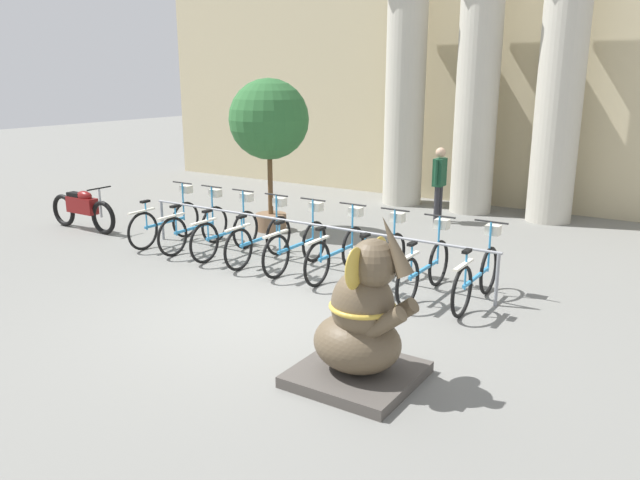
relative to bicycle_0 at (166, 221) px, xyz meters
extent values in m
plane|color=slate|center=(3.80, -1.82, -0.42)|extent=(60.00, 60.00, 0.00)
cube|color=#C6B78E|center=(3.80, 6.78, 2.58)|extent=(20.00, 0.20, 6.00)
cylinder|color=#BCB7A8|center=(2.05, 5.78, 2.08)|extent=(0.93, 0.93, 5.00)
cylinder|color=#BCB7A8|center=(3.80, 5.78, 2.08)|extent=(0.93, 0.93, 5.00)
cylinder|color=#BCB7A8|center=(5.54, 5.78, 2.08)|extent=(0.93, 0.93, 5.00)
cylinder|color=gray|center=(-0.25, 0.13, -0.04)|extent=(0.05, 0.05, 0.75)
cylinder|color=gray|center=(6.21, 0.13, -0.04)|extent=(0.05, 0.05, 0.75)
cylinder|color=gray|center=(2.98, 0.13, 0.33)|extent=(6.56, 0.04, 0.04)
torus|color=black|center=(0.00, 0.50, -0.07)|extent=(0.05, 0.70, 0.70)
torus|color=black|center=(0.00, -0.57, -0.07)|extent=(0.05, 0.70, 0.70)
cube|color=#338CC6|center=(0.00, -0.04, -0.02)|extent=(0.04, 0.97, 0.04)
cube|color=silver|center=(0.00, -0.57, 0.30)|extent=(0.06, 0.58, 0.03)
cylinder|color=#338CC6|center=(0.00, -0.47, 0.18)|extent=(0.03, 0.03, 0.50)
cube|color=black|center=(0.00, -0.47, 0.45)|extent=(0.08, 0.18, 0.04)
cylinder|color=#338CC6|center=(0.00, 0.46, 0.30)|extent=(0.03, 0.03, 0.73)
cylinder|color=black|center=(0.00, 0.46, 0.66)|extent=(0.48, 0.03, 0.03)
cube|color=silver|center=(0.00, 0.56, 0.52)|extent=(0.20, 0.16, 0.14)
torus|color=black|center=(0.75, 0.50, -0.07)|extent=(0.05, 0.70, 0.70)
torus|color=black|center=(0.75, -0.57, -0.07)|extent=(0.05, 0.70, 0.70)
cube|color=#338CC6|center=(0.75, -0.04, -0.02)|extent=(0.04, 0.97, 0.04)
cube|color=silver|center=(0.75, -0.57, 0.30)|extent=(0.06, 0.58, 0.03)
cylinder|color=#338CC6|center=(0.75, -0.47, 0.18)|extent=(0.03, 0.03, 0.50)
cube|color=black|center=(0.75, -0.47, 0.45)|extent=(0.08, 0.18, 0.04)
cylinder|color=#338CC6|center=(0.75, 0.46, 0.30)|extent=(0.03, 0.03, 0.73)
cylinder|color=black|center=(0.75, 0.46, 0.66)|extent=(0.48, 0.03, 0.03)
cube|color=silver|center=(0.75, 0.56, 0.52)|extent=(0.20, 0.16, 0.14)
torus|color=black|center=(1.49, 0.50, -0.07)|extent=(0.05, 0.70, 0.70)
torus|color=black|center=(1.49, -0.57, -0.07)|extent=(0.05, 0.70, 0.70)
cube|color=#338CC6|center=(1.49, -0.03, -0.02)|extent=(0.04, 0.97, 0.04)
cube|color=silver|center=(1.49, -0.57, 0.30)|extent=(0.06, 0.58, 0.03)
cylinder|color=#338CC6|center=(1.49, -0.47, 0.18)|extent=(0.03, 0.03, 0.50)
cube|color=black|center=(1.49, -0.47, 0.45)|extent=(0.08, 0.18, 0.04)
cylinder|color=#338CC6|center=(1.49, 0.46, 0.30)|extent=(0.03, 0.03, 0.73)
cylinder|color=black|center=(1.49, 0.46, 0.66)|extent=(0.48, 0.03, 0.03)
cube|color=silver|center=(1.49, 0.56, 0.52)|extent=(0.20, 0.16, 0.14)
torus|color=black|center=(2.24, 0.49, -0.07)|extent=(0.05, 0.70, 0.70)
torus|color=black|center=(2.24, -0.58, -0.07)|extent=(0.05, 0.70, 0.70)
cube|color=#338CC6|center=(2.24, -0.04, -0.02)|extent=(0.04, 0.97, 0.04)
cube|color=silver|center=(2.24, -0.58, 0.30)|extent=(0.06, 0.58, 0.03)
cylinder|color=#338CC6|center=(2.24, -0.48, 0.18)|extent=(0.03, 0.03, 0.50)
cube|color=black|center=(2.24, -0.48, 0.45)|extent=(0.08, 0.18, 0.04)
cylinder|color=#338CC6|center=(2.24, 0.45, 0.30)|extent=(0.03, 0.03, 0.73)
cylinder|color=black|center=(2.24, 0.45, 0.66)|extent=(0.48, 0.03, 0.03)
cube|color=silver|center=(2.24, 0.55, 0.52)|extent=(0.20, 0.16, 0.14)
torus|color=black|center=(2.98, 0.50, -0.07)|extent=(0.05, 0.70, 0.70)
torus|color=black|center=(2.98, -0.57, -0.07)|extent=(0.05, 0.70, 0.70)
cube|color=#338CC6|center=(2.98, -0.03, -0.02)|extent=(0.04, 0.97, 0.04)
cube|color=silver|center=(2.98, -0.57, 0.30)|extent=(0.06, 0.58, 0.03)
cylinder|color=#338CC6|center=(2.98, -0.47, 0.18)|extent=(0.03, 0.03, 0.50)
cube|color=black|center=(2.98, -0.47, 0.45)|extent=(0.08, 0.18, 0.04)
cylinder|color=#338CC6|center=(2.98, 0.46, 0.30)|extent=(0.03, 0.03, 0.73)
cylinder|color=black|center=(2.98, 0.46, 0.66)|extent=(0.48, 0.03, 0.03)
cube|color=silver|center=(2.98, 0.56, 0.52)|extent=(0.20, 0.16, 0.14)
torus|color=black|center=(3.73, 0.53, -0.07)|extent=(0.05, 0.70, 0.70)
torus|color=black|center=(3.73, -0.54, -0.07)|extent=(0.05, 0.70, 0.70)
cube|color=#338CC6|center=(3.73, -0.01, -0.02)|extent=(0.04, 0.97, 0.04)
cube|color=silver|center=(3.73, -0.54, 0.30)|extent=(0.06, 0.58, 0.03)
cylinder|color=#338CC6|center=(3.73, -0.44, 0.18)|extent=(0.03, 0.03, 0.50)
cube|color=black|center=(3.73, -0.44, 0.45)|extent=(0.08, 0.18, 0.04)
cylinder|color=#338CC6|center=(3.73, 0.49, 0.30)|extent=(0.03, 0.03, 0.73)
cylinder|color=black|center=(3.73, 0.49, 0.66)|extent=(0.48, 0.03, 0.03)
cube|color=silver|center=(3.73, 0.59, 0.52)|extent=(0.20, 0.16, 0.14)
torus|color=black|center=(4.47, 0.53, -0.07)|extent=(0.05, 0.70, 0.70)
torus|color=black|center=(4.47, -0.54, -0.07)|extent=(0.05, 0.70, 0.70)
cube|color=#338CC6|center=(4.47, -0.01, -0.02)|extent=(0.04, 0.97, 0.04)
cube|color=silver|center=(4.47, -0.54, 0.30)|extent=(0.06, 0.58, 0.03)
cylinder|color=#338CC6|center=(4.47, -0.44, 0.18)|extent=(0.03, 0.03, 0.50)
cube|color=black|center=(4.47, -0.44, 0.45)|extent=(0.08, 0.18, 0.04)
cylinder|color=#338CC6|center=(4.47, 0.49, 0.30)|extent=(0.03, 0.03, 0.73)
cylinder|color=black|center=(4.47, 0.49, 0.66)|extent=(0.48, 0.03, 0.03)
cube|color=silver|center=(4.47, 0.59, 0.52)|extent=(0.20, 0.16, 0.14)
torus|color=black|center=(5.22, 0.49, -0.07)|extent=(0.05, 0.70, 0.70)
torus|color=black|center=(5.22, -0.58, -0.07)|extent=(0.05, 0.70, 0.70)
cube|color=#338CC6|center=(5.22, -0.05, -0.02)|extent=(0.04, 0.97, 0.04)
cube|color=silver|center=(5.22, -0.58, 0.30)|extent=(0.06, 0.58, 0.03)
cylinder|color=#338CC6|center=(5.22, -0.48, 0.18)|extent=(0.03, 0.03, 0.50)
cube|color=black|center=(5.22, -0.48, 0.45)|extent=(0.08, 0.18, 0.04)
cylinder|color=#338CC6|center=(5.22, 0.45, 0.30)|extent=(0.03, 0.03, 0.73)
cylinder|color=black|center=(5.22, 0.45, 0.66)|extent=(0.48, 0.03, 0.03)
cube|color=silver|center=(5.22, 0.55, 0.52)|extent=(0.20, 0.16, 0.14)
torus|color=black|center=(5.96, 0.54, -0.07)|extent=(0.05, 0.70, 0.70)
torus|color=black|center=(5.96, -0.53, -0.07)|extent=(0.05, 0.70, 0.70)
cube|color=#338CC6|center=(5.96, 0.01, -0.02)|extent=(0.04, 0.97, 0.04)
cube|color=silver|center=(5.96, -0.53, 0.30)|extent=(0.06, 0.58, 0.03)
cylinder|color=#338CC6|center=(5.96, -0.43, 0.18)|extent=(0.03, 0.03, 0.50)
cube|color=black|center=(5.96, -0.43, 0.45)|extent=(0.08, 0.18, 0.04)
cylinder|color=#338CC6|center=(5.96, 0.50, 0.30)|extent=(0.03, 0.03, 0.73)
cylinder|color=black|center=(5.96, 0.50, 0.66)|extent=(0.48, 0.03, 0.03)
cube|color=silver|center=(5.96, 0.60, 0.52)|extent=(0.20, 0.16, 0.14)
cube|color=#4C4742|center=(5.68, -2.77, -0.36)|extent=(1.20, 1.20, 0.12)
ellipsoid|color=brown|center=(5.68, -2.77, 0.00)|extent=(0.93, 0.82, 0.60)
ellipsoid|color=brown|center=(5.74, -2.77, 0.41)|extent=(0.66, 0.60, 0.77)
sphere|color=brown|center=(5.85, -2.77, 0.88)|extent=(0.49, 0.49, 0.49)
ellipsoid|color=gold|center=(5.78, -2.52, 0.88)|extent=(0.08, 0.35, 0.42)
ellipsoid|color=gold|center=(5.78, -3.02, 0.88)|extent=(0.08, 0.35, 0.42)
cone|color=brown|center=(6.07, -2.77, 1.09)|extent=(0.42, 0.17, 0.62)
cylinder|color=brown|center=(6.04, -2.63, 0.33)|extent=(0.49, 0.16, 0.43)
cylinder|color=brown|center=(6.04, -2.91, 0.33)|extent=(0.49, 0.16, 0.43)
torus|color=gold|center=(5.74, -2.77, 0.41)|extent=(0.68, 0.68, 0.05)
torus|color=black|center=(-1.53, -0.22, -0.08)|extent=(0.67, 0.09, 0.67)
torus|color=black|center=(-2.78, -0.22, -0.08)|extent=(0.67, 0.09, 0.67)
cube|color=maroon|center=(-2.16, -0.22, 0.10)|extent=(0.75, 0.22, 0.32)
ellipsoid|color=maroon|center=(-2.06, -0.22, 0.30)|extent=(0.40, 0.20, 0.20)
cube|color=black|center=(-2.34, -0.22, 0.30)|extent=(0.36, 0.18, 0.08)
cylinder|color=#99999E|center=(-1.58, -0.22, 0.20)|extent=(0.04, 0.04, 0.56)
cylinder|color=black|center=(-1.58, -0.22, 0.50)|extent=(0.03, 0.55, 0.03)
cylinder|color=#28282D|center=(3.58, 4.48, -0.03)|extent=(0.11, 0.11, 0.78)
cylinder|color=#28282D|center=(3.58, 4.31, -0.03)|extent=(0.11, 0.11, 0.78)
cube|color=#19472D|center=(3.58, 4.39, 0.65)|extent=(0.20, 0.32, 0.58)
sphere|color=tan|center=(3.58, 4.39, 1.07)|extent=(0.21, 0.21, 0.21)
cylinder|color=#19472D|center=(3.58, 4.59, 0.68)|extent=(0.07, 0.07, 0.52)
cylinder|color=#19472D|center=(3.58, 4.19, 0.68)|extent=(0.07, 0.07, 0.52)
cylinder|color=brown|center=(1.03, 1.86, -0.25)|extent=(0.62, 0.62, 0.34)
cylinder|color=brown|center=(1.03, 1.86, 0.55)|extent=(0.10, 0.10, 1.26)
sphere|color=#2D6633|center=(1.03, 1.86, 1.81)|extent=(1.57, 1.57, 1.57)
camera|label=1|loc=(8.58, -7.92, 2.67)|focal=35.00mm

